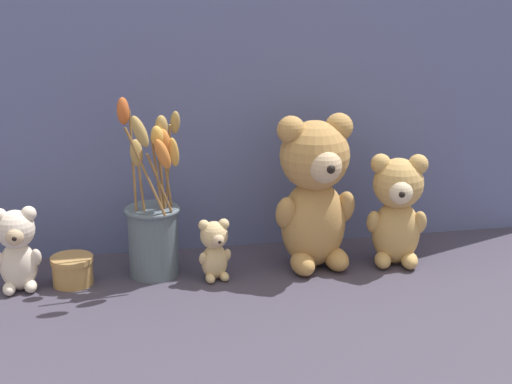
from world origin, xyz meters
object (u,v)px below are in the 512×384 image
(teddy_bear_medium, at_px, (397,208))
(teddy_bear_small, at_px, (17,248))
(teddy_bear_tiny, at_px, (215,249))
(decorative_tin_tall, at_px, (72,270))
(teddy_bear_large, at_px, (315,189))
(flower_vase, at_px, (153,224))

(teddy_bear_medium, relative_size, teddy_bear_small, 1.41)
(teddy_bear_small, relative_size, teddy_bear_tiny, 1.34)
(teddy_bear_tiny, xyz_separation_m, decorative_tin_tall, (-0.25, 0.02, -0.03))
(teddy_bear_large, relative_size, decorative_tin_tall, 3.84)
(decorative_tin_tall, bearing_deg, teddy_bear_small, -174.25)
(teddy_bear_small, distance_m, flower_vase, 0.24)
(teddy_bear_large, height_order, decorative_tin_tall, teddy_bear_large)
(teddy_bear_tiny, height_order, decorative_tin_tall, teddy_bear_tiny)
(teddy_bear_large, xyz_separation_m, teddy_bear_small, (-0.53, -0.01, -0.07))
(teddy_bear_medium, relative_size, teddy_bear_tiny, 1.88)
(teddy_bear_medium, height_order, teddy_bear_tiny, teddy_bear_medium)
(teddy_bear_large, bearing_deg, flower_vase, 177.93)
(decorative_tin_tall, bearing_deg, teddy_bear_large, 0.54)
(teddy_bear_small, relative_size, flower_vase, 0.46)
(teddy_bear_medium, xyz_separation_m, decorative_tin_tall, (-0.59, 0.01, -0.08))
(flower_vase, bearing_deg, teddy_bear_large, -2.07)
(teddy_bear_large, xyz_separation_m, flower_vase, (-0.29, 0.01, -0.05))
(teddy_bear_large, bearing_deg, teddy_bear_tiny, -171.39)
(decorative_tin_tall, bearing_deg, flower_vase, 5.80)
(teddy_bear_small, distance_m, teddy_bear_tiny, 0.34)
(flower_vase, height_order, decorative_tin_tall, flower_vase)
(flower_vase, bearing_deg, teddy_bear_medium, -3.21)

